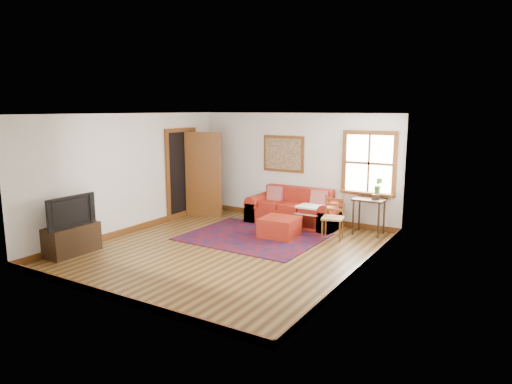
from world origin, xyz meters
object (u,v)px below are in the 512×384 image
Objects in this scene: red_leather_sofa at (294,212)px; media_cabinet at (72,240)px; ladder_back_chair at (333,216)px; red_ottoman at (280,227)px; side_table at (369,204)px.

media_cabinet is (-2.46, -4.02, -0.01)m from red_leather_sofa.
media_cabinet is (-3.65, -3.39, -0.20)m from ladder_back_chair.
media_cabinet reaches higher than red_ottoman.
red_leather_sofa is 4.72m from media_cabinet.
red_ottoman is (0.22, -1.10, -0.07)m from red_leather_sofa.
red_leather_sofa is at bearing 151.85° from ladder_back_chair.
media_cabinet is (-4.17, -4.07, -0.37)m from side_table.
red_ottoman is at bearing 47.47° from media_cabinet.
side_table is 5.84m from media_cabinet.
red_leather_sofa is at bearing -178.37° from side_table.
red_ottoman is 1.93m from side_table.
media_cabinet is at bearing -137.15° from ladder_back_chair.
red_leather_sofa is 1.36m from ladder_back_chair.
media_cabinet is at bearing -136.95° from red_ottoman.
side_table is at bearing 1.63° from red_leather_sofa.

